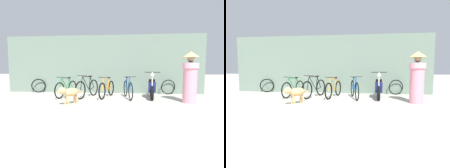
{
  "view_description": "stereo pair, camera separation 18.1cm",
  "coord_description": "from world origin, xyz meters",
  "views": [
    {
      "loc": [
        1.33,
        -4.83,
        1.2
      ],
      "look_at": [
        0.73,
        1.25,
        0.65
      ],
      "focal_mm": 28.0,
      "sensor_mm": 36.0,
      "label": 1
    },
    {
      "loc": [
        1.51,
        -4.81,
        1.2
      ],
      "look_at": [
        0.73,
        1.25,
        0.65
      ],
      "focal_mm": 28.0,
      "sensor_mm": 36.0,
      "label": 2
    }
  ],
  "objects": [
    {
      "name": "shop_wall_back",
      "position": [
        0.0,
        3.62,
        1.39
      ],
      "size": [
        9.56,
        0.2,
        2.77
      ],
      "color": "slate",
      "rests_on": "ground"
    },
    {
      "name": "spare_tire_left",
      "position": [
        -3.14,
        3.37,
        0.34
      ],
      "size": [
        0.66,
        0.25,
        0.68
      ],
      "rotation": [
        0.0,
        0.0,
        0.31
      ],
      "color": "black",
      "rests_on": "ground"
    },
    {
      "name": "person_in_robes",
      "position": [
        3.42,
        1.43,
        0.95
      ],
      "size": [
        0.83,
        0.83,
        1.78
      ],
      "rotation": [
        0.0,
        0.0,
        3.83
      ],
      "color": "pink",
      "rests_on": "ground"
    },
    {
      "name": "bicycle_2",
      "position": [
        0.42,
        2.25,
        0.35
      ],
      "size": [
        0.54,
        1.66,
        0.86
      ],
      "rotation": [
        0.0,
        0.0,
        -1.81
      ],
      "color": "black",
      "rests_on": "ground"
    },
    {
      "name": "motorcycle",
      "position": [
        2.25,
        2.35,
        0.41
      ],
      "size": [
        0.58,
        1.83,
        1.06
      ],
      "rotation": [
        0.0,
        0.0,
        -1.67
      ],
      "color": "black",
      "rests_on": "ground"
    },
    {
      "name": "ground_plane",
      "position": [
        0.0,
        0.0,
        0.0
      ],
      "size": [
        60.0,
        60.0,
        0.0
      ],
      "primitive_type": "plane",
      "color": "#B7B2A5"
    },
    {
      "name": "bicycle_1",
      "position": [
        -0.38,
        2.19,
        0.38
      ],
      "size": [
        0.63,
        1.67,
        0.92
      ],
      "rotation": [
        0.0,
        0.0,
        -1.89
      ],
      "color": "black",
      "rests_on": "ground"
    },
    {
      "name": "spare_tire_right",
      "position": [
        3.12,
        3.37,
        0.34
      ],
      "size": [
        0.67,
        0.21,
        0.68
      ],
      "rotation": [
        0.0,
        0.0,
        0.24
      ],
      "color": "black",
      "rests_on": "ground"
    },
    {
      "name": "stray_dog",
      "position": [
        -0.64,
        0.73,
        0.41
      ],
      "size": [
        0.69,
        0.9,
        0.6
      ],
      "rotation": [
        0.0,
        0.0,
        4.1
      ],
      "color": "tan",
      "rests_on": "ground"
    },
    {
      "name": "bicycle_3",
      "position": [
        1.28,
        2.14,
        0.37
      ],
      "size": [
        0.5,
        1.67,
        0.9
      ],
      "rotation": [
        0.0,
        0.0,
        -1.36
      ],
      "color": "black",
      "rests_on": "ground"
    },
    {
      "name": "bicycle_0",
      "position": [
        -1.29,
        2.22,
        0.35
      ],
      "size": [
        0.51,
        1.59,
        0.86
      ],
      "rotation": [
        0.0,
        0.0,
        -1.79
      ],
      "color": "black",
      "rests_on": "ground"
    }
  ]
}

